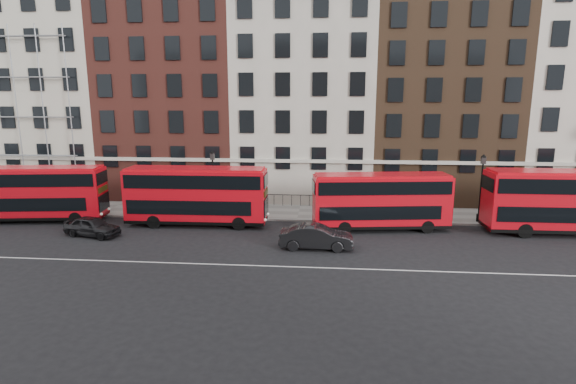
# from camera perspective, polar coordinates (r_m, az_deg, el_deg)

# --- Properties ---
(ground) EXTENTS (120.00, 120.00, 0.00)m
(ground) POSITION_cam_1_polar(r_m,az_deg,el_deg) (28.43, 0.01, -8.00)
(ground) COLOR black
(ground) RESTS_ON ground
(pavement) EXTENTS (80.00, 5.00, 0.15)m
(pavement) POSITION_cam_1_polar(r_m,az_deg,el_deg) (38.43, 1.39, -2.62)
(pavement) COLOR slate
(pavement) RESTS_ON ground
(kerb) EXTENTS (80.00, 0.30, 0.16)m
(kerb) POSITION_cam_1_polar(r_m,az_deg,el_deg) (36.02, 1.13, -3.60)
(kerb) COLOR gray
(kerb) RESTS_ON ground
(road_centre_line) EXTENTS (70.00, 0.12, 0.01)m
(road_centre_line) POSITION_cam_1_polar(r_m,az_deg,el_deg) (26.56, -0.37, -9.45)
(road_centre_line) COLOR white
(road_centre_line) RESTS_ON ground
(building_terrace) EXTENTS (64.00, 11.95, 22.00)m
(building_terrace) POSITION_cam_1_polar(r_m,az_deg,el_deg) (44.62, 1.68, 12.55)
(building_terrace) COLOR beige
(building_terrace) RESTS_ON ground
(bus_a) EXTENTS (10.67, 3.86, 4.39)m
(bus_a) POSITION_cam_1_polar(r_m,az_deg,el_deg) (40.74, -29.38, -0.04)
(bus_a) COLOR red
(bus_a) RESTS_ON ground
(bus_b) EXTENTS (10.77, 2.80, 4.50)m
(bus_b) POSITION_cam_1_polar(r_m,az_deg,el_deg) (35.09, -11.60, -0.33)
(bus_b) COLOR red
(bus_b) RESTS_ON ground
(bus_c) EXTENTS (10.26, 3.70, 4.22)m
(bus_c) POSITION_cam_1_polar(r_m,az_deg,el_deg) (33.90, 11.67, -1.01)
(bus_c) COLOR red
(bus_c) RESTS_ON ground
(bus_d) EXTENTS (11.10, 2.81, 4.65)m
(bus_d) POSITION_cam_1_polar(r_m,az_deg,el_deg) (37.68, 31.78, -0.92)
(bus_d) COLOR red
(bus_d) RESTS_ON ground
(car_rear) EXTENTS (4.39, 2.58, 1.40)m
(car_rear) POSITION_cam_1_polar(r_m,az_deg,el_deg) (34.98, -23.61, -4.01)
(car_rear) COLOR black
(car_rear) RESTS_ON ground
(car_front) EXTENTS (4.82, 1.73, 1.58)m
(car_front) POSITION_cam_1_polar(r_m,az_deg,el_deg) (29.46, 3.61, -5.69)
(car_front) COLOR black
(car_front) RESTS_ON ground
(lamp_post_left) EXTENTS (0.44, 0.44, 5.33)m
(lamp_post_left) POSITION_cam_1_polar(r_m,az_deg,el_deg) (37.61, -9.49, 1.59)
(lamp_post_left) COLOR black
(lamp_post_left) RESTS_ON pavement
(lamp_post_right) EXTENTS (0.44, 0.44, 5.33)m
(lamp_post_right) POSITION_cam_1_polar(r_m,az_deg,el_deg) (37.82, 23.33, 0.83)
(lamp_post_right) COLOR black
(lamp_post_right) RESTS_ON pavement
(iron_railings) EXTENTS (6.60, 0.06, 1.00)m
(iron_railings) POSITION_cam_1_polar(r_m,az_deg,el_deg) (40.43, 1.59, -1.06)
(iron_railings) COLOR black
(iron_railings) RESTS_ON pavement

